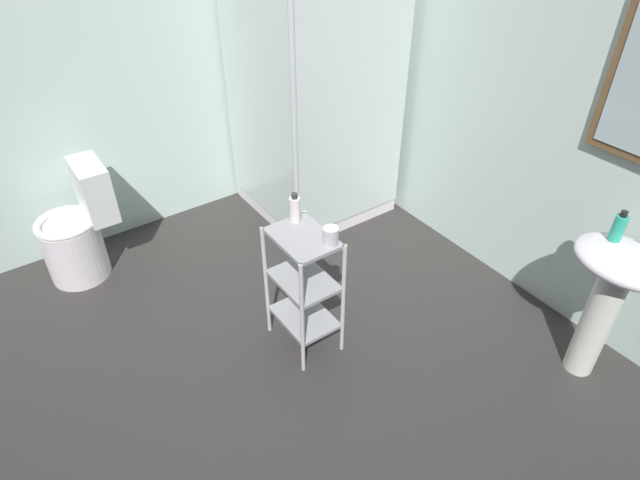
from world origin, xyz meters
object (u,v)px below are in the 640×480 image
storage_cart (304,282)px  rinse_cup (331,236)px  toilet (79,233)px  hand_soap_bottle (619,227)px  pedestal_sink (612,287)px  shower_stall (311,158)px  lotion_bottle_white (295,209)px

storage_cart → rinse_cup: 0.38m
toilet → hand_soap_bottle: hand_soap_bottle is taller
pedestal_sink → storage_cart: bearing=-132.6°
shower_stall → hand_soap_bottle: (2.03, 0.35, 0.42)m
storage_cart → rinse_cup: rinse_cup is taller
shower_stall → storage_cart: size_ratio=2.70×
shower_stall → rinse_cup: 1.45m
lotion_bottle_white → rinse_cup: (0.27, 0.03, -0.03)m
storage_cart → lotion_bottle_white: 0.40m
storage_cart → lotion_bottle_white: (-0.14, 0.05, 0.38)m
shower_stall → lotion_bottle_white: shower_stall is taller
shower_stall → hand_soap_bottle: bearing=9.8°
rinse_cup → storage_cart: bearing=-148.9°
pedestal_sink → rinse_cup: rinse_cup is taller
shower_stall → toilet: bearing=-98.8°
shower_stall → toilet: shower_stall is taller
shower_stall → lotion_bottle_white: (0.95, -0.74, 0.35)m
toilet → rinse_cup: (1.47, 0.92, 0.47)m
shower_stall → lotion_bottle_white: size_ratio=12.21×
hand_soap_bottle → lotion_bottle_white: 1.54m
shower_stall → pedestal_sink: (2.12, 0.33, 0.12)m
lotion_bottle_white → rinse_cup: size_ratio=1.74×
shower_stall → storage_cart: shower_stall is taller
storage_cart → hand_soap_bottle: (0.94, 1.14, 0.44)m
toilet → lotion_bottle_white: 1.58m
shower_stall → pedestal_sink: size_ratio=2.47×
hand_soap_bottle → storage_cart: bearing=-129.6°
rinse_cup → lotion_bottle_white: bearing=-173.1°
toilet → lotion_bottle_white: lotion_bottle_white is taller
shower_stall → pedestal_sink: bearing=8.8°
toilet → storage_cart: (1.34, 0.84, 0.12)m
lotion_bottle_white → pedestal_sink: bearing=42.6°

